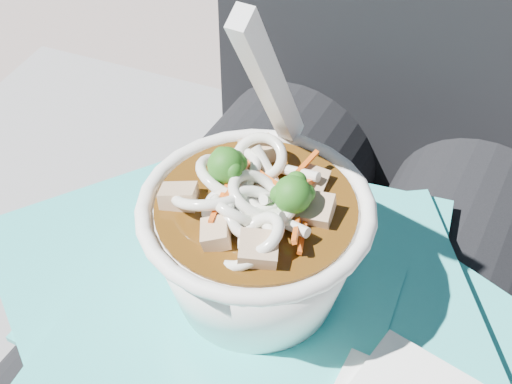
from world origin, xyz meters
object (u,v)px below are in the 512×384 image
at_px(person_body, 327,259).
at_px(udon_bowl, 255,236).
at_px(lap, 272,375).
at_px(plastic_bag, 253,309).

height_order(person_body, udon_bowl, person_body).
bearing_deg(udon_bowl, lap, 16.78).
distance_m(lap, udon_bowl, 0.14).
relative_size(lap, plastic_bag, 1.20).
height_order(lap, person_body, person_body).
bearing_deg(plastic_bag, person_body, 85.14).
bearing_deg(lap, plastic_bag, -126.43).
relative_size(plastic_bag, udon_bowl, 2.12).
relative_size(lap, udon_bowl, 2.55).
distance_m(lap, person_body, 0.10).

